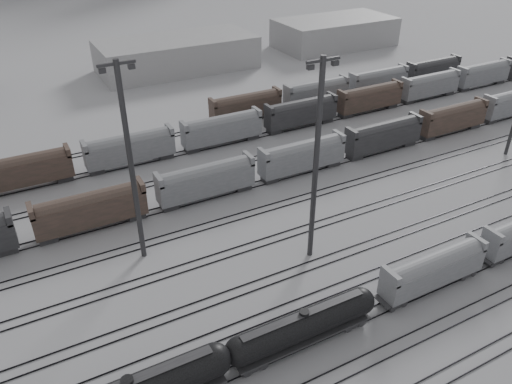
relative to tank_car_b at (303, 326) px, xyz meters
name	(u,v)px	position (x,y,z in m)	size (l,w,h in m)	color
ground	(396,311)	(11.69, -1.00, -2.48)	(900.00, 900.00, 0.00)	#B0B1B5
tracks	(309,230)	(11.69, 16.50, -2.40)	(220.00, 71.50, 0.16)	black
tank_car_b	(303,326)	(0.00, 0.00, 0.00)	(17.36, 2.89, 4.29)	#242427
hopper_car_a	(433,268)	(17.61, 0.00, 0.58)	(13.84, 2.75, 4.95)	#242427
light_mast_b	(131,162)	(-10.00, 21.85, 10.97)	(4.06, 0.65, 25.36)	#323234
light_mast_c	(316,160)	(8.85, 12.03, 11.13)	(4.11, 0.66, 25.66)	#323234
bg_string_near	(302,157)	(19.69, 31.00, 0.32)	(151.00, 3.00, 5.60)	gray
bg_string_mid	(301,114)	(29.69, 47.00, 0.32)	(151.00, 3.00, 5.60)	#242427
bg_string_far	(348,87)	(47.19, 55.00, 0.32)	(66.00, 3.00, 5.60)	brown
warehouse_mid	(177,54)	(21.69, 94.00, 1.52)	(40.00, 18.00, 8.00)	#ABABAE
warehouse_right	(335,32)	(71.69, 94.00, 1.52)	(35.00, 18.00, 8.00)	#ABABAE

